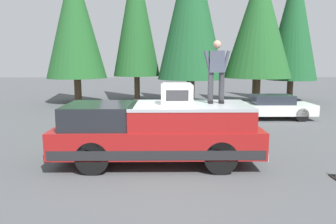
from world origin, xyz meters
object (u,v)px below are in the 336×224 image
Objects in this scene: person_on_truck_bed at (216,70)px; parked_car_white at (270,107)px; compressor_unit at (177,94)px; pickup_truck at (158,132)px.

person_on_truck_bed is 0.41× the size of parked_car_white.
parked_car_white is (6.62, -3.71, -1.97)m from person_on_truck_bed.
person_on_truck_bed is at bearing 150.73° from parked_car_white.
compressor_unit is at bearing 97.55° from person_on_truck_bed.
compressor_unit is 0.20× the size of parked_car_white.
parked_car_white is at bearing -29.27° from person_on_truck_bed.
person_on_truck_bed is at bearing -82.45° from compressor_unit.
parked_car_white is (6.76, -4.79, -1.35)m from compressor_unit.
pickup_truck is 1.35× the size of parked_car_white.
pickup_truck is 2.32m from person_on_truck_bed.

